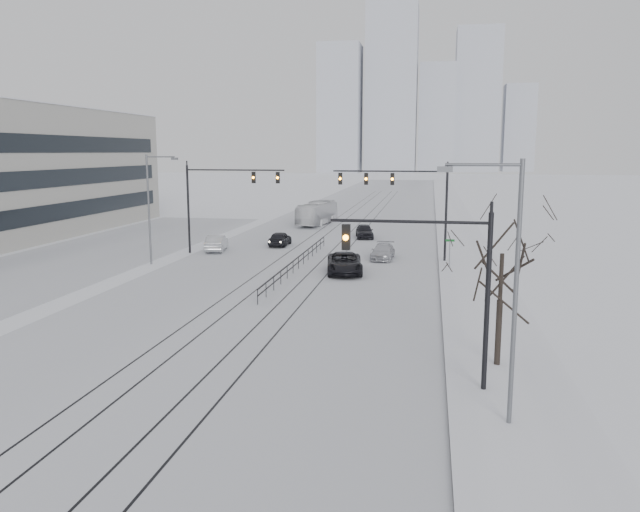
{
  "coord_description": "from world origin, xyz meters",
  "views": [
    {
      "loc": [
        10.16,
        -17.66,
        9.21
      ],
      "look_at": [
        3.92,
        17.63,
        3.2
      ],
      "focal_mm": 35.0,
      "sensor_mm": 36.0,
      "label": 1
    }
  ],
  "objects_px": {
    "bare_tree": "(502,266)",
    "sedan_sb_inner": "(280,239)",
    "sedan_nb_far": "(364,231)",
    "box_truck": "(317,213)",
    "sedan_sb_outer": "(216,243)",
    "traffic_mast_near": "(445,276)",
    "sedan_nb_right": "(383,252)",
    "sedan_nb_front": "(345,263)"
  },
  "relations": [
    {
      "from": "bare_tree",
      "to": "sedan_sb_outer",
      "type": "relative_size",
      "value": 1.34
    },
    {
      "from": "traffic_mast_near",
      "to": "sedan_sb_inner",
      "type": "xyz_separation_m",
      "value": [
        -15.14,
        35.68,
        -3.85
      ]
    },
    {
      "from": "sedan_sb_outer",
      "to": "sedan_nb_front",
      "type": "xyz_separation_m",
      "value": [
        13.28,
        -8.67,
        0.04
      ]
    },
    {
      "from": "traffic_mast_near",
      "to": "sedan_nb_far",
      "type": "height_order",
      "value": "traffic_mast_near"
    },
    {
      "from": "sedan_sb_inner",
      "to": "sedan_sb_outer",
      "type": "distance_m",
      "value": 6.62
    },
    {
      "from": "sedan_sb_inner",
      "to": "sedan_nb_far",
      "type": "height_order",
      "value": "sedan_nb_far"
    },
    {
      "from": "sedan_sb_inner",
      "to": "sedan_nb_front",
      "type": "bearing_deg",
      "value": 122.28
    },
    {
      "from": "sedan_nb_far",
      "to": "box_truck",
      "type": "bearing_deg",
      "value": 112.24
    },
    {
      "from": "sedan_sb_inner",
      "to": "sedan_nb_far",
      "type": "bearing_deg",
      "value": -137.16
    },
    {
      "from": "sedan_sb_outer",
      "to": "box_truck",
      "type": "distance_m",
      "value": 23.41
    },
    {
      "from": "sedan_nb_right",
      "to": "box_truck",
      "type": "height_order",
      "value": "box_truck"
    },
    {
      "from": "box_truck",
      "to": "sedan_nb_front",
      "type": "bearing_deg",
      "value": 111.32
    },
    {
      "from": "traffic_mast_near",
      "to": "bare_tree",
      "type": "bearing_deg",
      "value": 51.24
    },
    {
      "from": "sedan_sb_inner",
      "to": "sedan_nb_far",
      "type": "xyz_separation_m",
      "value": [
        7.63,
        7.12,
        0.03
      ]
    },
    {
      "from": "bare_tree",
      "to": "sedan_sb_inner",
      "type": "height_order",
      "value": "bare_tree"
    },
    {
      "from": "sedan_sb_outer",
      "to": "sedan_nb_far",
      "type": "distance_m",
      "value": 17.04
    },
    {
      "from": "sedan_sb_outer",
      "to": "sedan_nb_front",
      "type": "distance_m",
      "value": 15.86
    },
    {
      "from": "bare_tree",
      "to": "sedan_sb_outer",
      "type": "bearing_deg",
      "value": 128.51
    },
    {
      "from": "traffic_mast_near",
      "to": "sedan_nb_right",
      "type": "distance_m",
      "value": 30.33
    },
    {
      "from": "sedan_nb_far",
      "to": "sedan_sb_outer",
      "type": "bearing_deg",
      "value": -148.46
    },
    {
      "from": "bare_tree",
      "to": "sedan_sb_inner",
      "type": "relative_size",
      "value": 1.45
    },
    {
      "from": "bare_tree",
      "to": "sedan_nb_far",
      "type": "height_order",
      "value": "bare_tree"
    },
    {
      "from": "sedan_sb_outer",
      "to": "traffic_mast_near",
      "type": "bearing_deg",
      "value": 112.32
    },
    {
      "from": "sedan_nb_front",
      "to": "sedan_nb_far",
      "type": "xyz_separation_m",
      "value": [
        -0.57,
        20.02,
        -0.04
      ]
    },
    {
      "from": "bare_tree",
      "to": "sedan_nb_front",
      "type": "height_order",
      "value": "bare_tree"
    },
    {
      "from": "traffic_mast_near",
      "to": "sedan_nb_far",
      "type": "relative_size",
      "value": 1.6
    },
    {
      "from": "traffic_mast_near",
      "to": "bare_tree",
      "type": "height_order",
      "value": "traffic_mast_near"
    },
    {
      "from": "sedan_sb_outer",
      "to": "sedan_nb_far",
      "type": "height_order",
      "value": "sedan_sb_outer"
    },
    {
      "from": "traffic_mast_near",
      "to": "sedan_sb_outer",
      "type": "relative_size",
      "value": 1.54
    },
    {
      "from": "bare_tree",
      "to": "sedan_nb_front",
      "type": "relative_size",
      "value": 1.08
    },
    {
      "from": "bare_tree",
      "to": "box_truck",
      "type": "xyz_separation_m",
      "value": [
        -17.17,
        51.19,
        -3.04
      ]
    },
    {
      "from": "traffic_mast_near",
      "to": "sedan_nb_right",
      "type": "height_order",
      "value": "traffic_mast_near"
    },
    {
      "from": "traffic_mast_near",
      "to": "sedan_nb_front",
      "type": "relative_size",
      "value": 1.24
    },
    {
      "from": "sedan_nb_front",
      "to": "box_truck",
      "type": "height_order",
      "value": "box_truck"
    },
    {
      "from": "traffic_mast_near",
      "to": "box_truck",
      "type": "distance_m",
      "value": 56.25
    },
    {
      "from": "sedan_nb_right",
      "to": "sedan_nb_front",
      "type": "bearing_deg",
      "value": -106.79
    },
    {
      "from": "bare_tree",
      "to": "traffic_mast_near",
      "type": "bearing_deg",
      "value": -128.76
    },
    {
      "from": "bare_tree",
      "to": "sedan_nb_right",
      "type": "distance_m",
      "value": 27.88
    },
    {
      "from": "traffic_mast_near",
      "to": "sedan_nb_far",
      "type": "distance_m",
      "value": 43.62
    },
    {
      "from": "bare_tree",
      "to": "sedan_sb_inner",
      "type": "bearing_deg",
      "value": 118.23
    },
    {
      "from": "traffic_mast_near",
      "to": "sedan_nb_front",
      "type": "height_order",
      "value": "traffic_mast_near"
    },
    {
      "from": "sedan_sb_inner",
      "to": "box_truck",
      "type": "relative_size",
      "value": 0.4
    }
  ]
}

